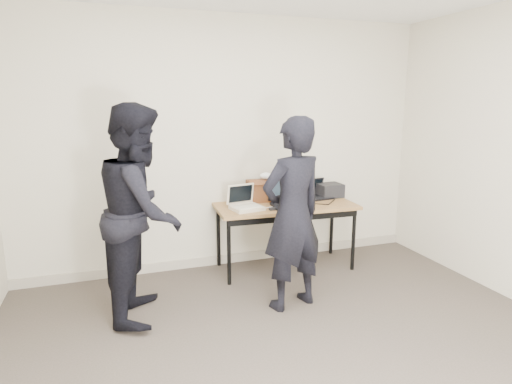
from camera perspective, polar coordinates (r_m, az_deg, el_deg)
name	(u,v)px	position (r m, az deg, el deg)	size (l,w,h in m)	color
room	(327,182)	(2.58, 9.44, 1.37)	(4.60, 4.60, 2.80)	#443C34
desk	(286,210)	(4.62, 4.00, -2.42)	(1.53, 0.72, 0.72)	olive
laptop_beige	(245,204)	(4.41, -1.44, -1.66)	(0.35, 0.35, 0.25)	beige
laptop_center	(289,199)	(4.57, 4.38, -0.97)	(0.41, 0.40, 0.29)	black
laptop_right	(316,194)	(4.96, 8.03, -0.21)	(0.34, 0.33, 0.21)	black
leather_satchel	(263,190)	(4.72, 0.96, 0.25)	(0.38, 0.21, 0.25)	brown
tissue	(266,176)	(4.71, 1.30, 2.15)	(0.13, 0.10, 0.08)	white
equipment_box	(330,190)	(5.03, 9.82, 0.22)	(0.27, 0.23, 0.15)	black
power_brick	(273,209)	(4.37, 2.22, -2.28)	(0.07, 0.04, 0.03)	black
cables	(290,204)	(4.62, 4.56, -1.64)	(1.15, 0.41, 0.01)	black
person_typist	(293,215)	(3.73, 4.91, -3.04)	(0.62, 0.41, 1.70)	black
person_observer	(141,212)	(3.71, -15.05, -2.61)	(0.88, 0.68, 1.81)	black
baseboard	(230,258)	(4.95, -3.49, -8.82)	(4.50, 0.03, 0.10)	#A49A88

